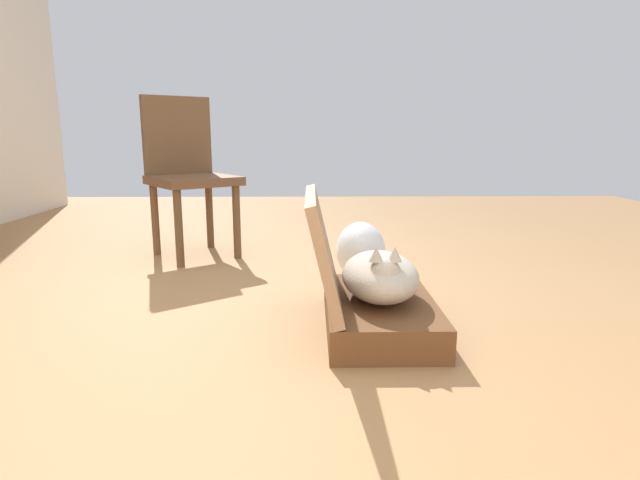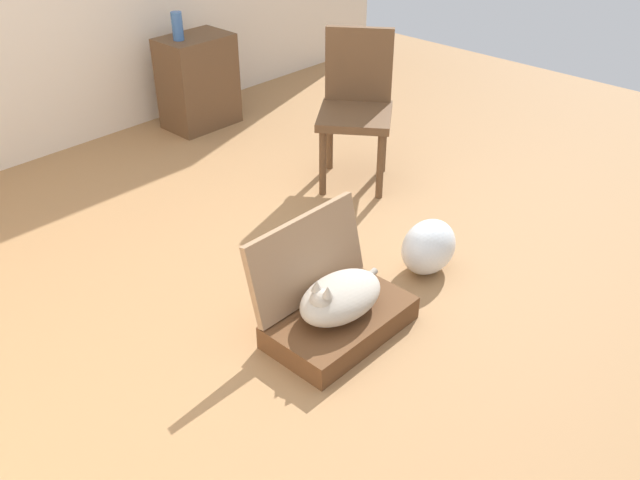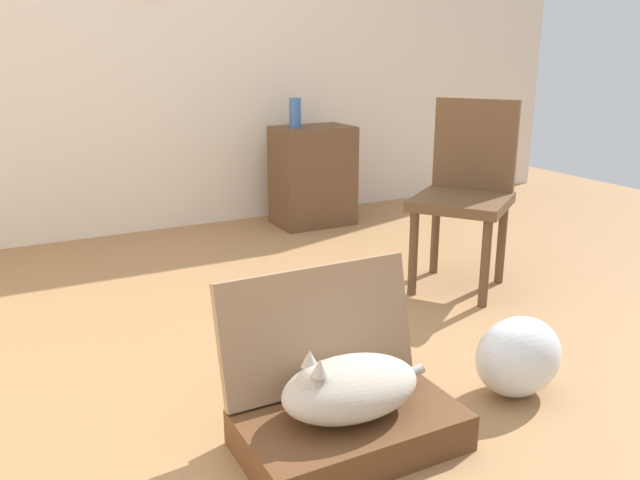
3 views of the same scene
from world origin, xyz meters
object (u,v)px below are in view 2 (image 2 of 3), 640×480
Objects in this scene: plastic_bag_white at (429,247)px; vase_tall at (177,26)px; suitcase_base at (340,322)px; side_table at (198,82)px; cat at (340,297)px; chair at (356,103)px.

plastic_bag_white is 1.70× the size of vase_tall.
suitcase_base is 2.66m from side_table.
suitcase_base is at bearing -179.46° from plastic_bag_white.
vase_tall reaches higher than cat.
side_table reaches higher than cat.
cat is at bearing -112.31° from vase_tall.
side_table is 1.44m from chair.
suitcase_base is at bearing -112.15° from vase_tall.
side_table is (1.12, 2.41, 0.13)m from cat.
cat is at bearing -87.57° from chair.
side_table is (0.42, 2.40, 0.19)m from plastic_bag_white.
vase_tall reaches higher than side_table.
vase_tall is 0.21× the size of chair.
side_table is at bearing 149.32° from chair.
vase_tall is at bearing 67.85° from suitcase_base.
chair is (0.55, 0.98, 0.36)m from plastic_bag_white.
side_table reaches higher than plastic_bag_white.
plastic_bag_white is at bearing 0.50° from cat.
cat is at bearing 177.22° from suitcase_base.
suitcase_base is 0.15m from cat.
chair is at bearing -79.74° from vase_tall.
side_table is at bearing 65.26° from suitcase_base.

